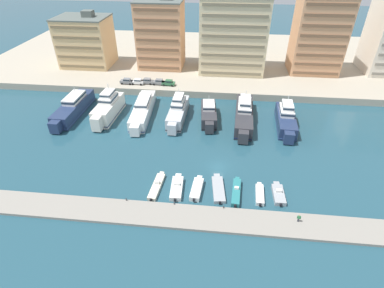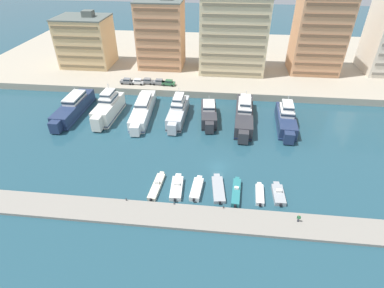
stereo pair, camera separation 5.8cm
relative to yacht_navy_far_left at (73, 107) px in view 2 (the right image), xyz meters
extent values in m
plane|color=#234C5B|center=(41.03, -19.51, -2.04)|extent=(400.00, 400.00, 0.00)
cube|color=#ADA38E|center=(41.03, 48.73, -0.96)|extent=(180.00, 70.00, 2.16)
cube|color=gray|center=(41.03, -34.58, -1.77)|extent=(120.00, 5.61, 0.54)
cube|color=navy|center=(0.00, 0.22, -0.32)|extent=(4.94, 18.60, 3.44)
cube|color=navy|center=(-0.18, -10.07, -0.24)|extent=(2.57, 2.35, 2.92)
cube|color=#334C7F|center=(0.00, 0.22, -1.44)|extent=(4.99, 18.78, 0.24)
cube|color=white|center=(0.03, 1.61, 2.16)|extent=(3.73, 7.84, 1.54)
cube|color=#233342|center=(0.03, 1.61, 2.32)|extent=(3.78, 7.92, 0.55)
cylinder|color=silver|center=(0.05, 2.78, 3.83)|extent=(0.16, 0.16, 1.80)
cube|color=navy|center=(0.18, 9.93, -1.10)|extent=(3.93, 0.97, 0.20)
cube|color=silver|center=(10.30, -0.25, 0.10)|extent=(5.11, 14.02, 4.29)
cube|color=silver|center=(9.92, -8.14, 0.21)|extent=(2.55, 2.34, 3.64)
cube|color=#192347|center=(10.30, -0.25, -1.29)|extent=(5.16, 14.16, 0.24)
cube|color=white|center=(10.35, 0.79, 3.02)|extent=(3.74, 5.96, 1.56)
cube|color=#233342|center=(10.35, 0.79, 3.18)|extent=(3.79, 6.02, 0.56)
cube|color=white|center=(10.35, 0.79, 4.41)|extent=(2.92, 4.65, 1.21)
cube|color=#233342|center=(10.35, 0.79, 4.53)|extent=(2.96, 4.70, 0.44)
cylinder|color=silver|center=(10.40, 1.66, 5.92)|extent=(0.16, 0.16, 1.80)
cube|color=silver|center=(10.66, 7.10, -0.86)|extent=(3.81, 1.08, 0.20)
cube|color=white|center=(19.41, 1.47, -0.52)|extent=(5.33, 19.81, 3.05)
cube|color=white|center=(20.02, -9.26, -0.44)|extent=(2.44, 2.24, 2.59)
cube|color=#334C7F|center=(19.41, 1.47, -1.51)|extent=(5.38, 20.01, 0.24)
cube|color=white|center=(19.33, 2.94, 1.67)|extent=(3.76, 8.41, 1.33)
cube|color=#233342|center=(19.33, 2.94, 1.81)|extent=(3.80, 8.49, 0.48)
cylinder|color=silver|center=(19.26, 4.17, 3.24)|extent=(0.16, 0.16, 1.80)
cube|color=white|center=(18.83, 11.71, -1.20)|extent=(3.64, 1.10, 0.20)
cube|color=silver|center=(29.37, 0.79, -0.37)|extent=(4.41, 15.39, 3.35)
cube|color=silver|center=(29.13, -7.75, -0.29)|extent=(2.24, 2.05, 2.85)
cube|color=black|center=(29.37, 0.79, -1.46)|extent=(4.45, 15.55, 0.24)
cube|color=white|center=(29.40, 1.93, 2.10)|extent=(3.28, 6.51, 1.58)
cube|color=#233342|center=(29.40, 1.93, 2.26)|extent=(3.33, 6.57, 0.57)
cube|color=white|center=(29.40, 1.93, 3.52)|extent=(2.56, 5.07, 1.25)
cube|color=#233342|center=(29.40, 1.93, 3.64)|extent=(2.59, 5.12, 0.45)
cylinder|color=silver|center=(29.43, 2.90, 5.04)|extent=(0.16, 0.16, 1.80)
cube|color=silver|center=(29.60, 8.88, -1.12)|extent=(3.41, 0.99, 0.20)
cube|color=#333338|center=(37.71, 0.86, -0.44)|extent=(4.98, 12.41, 3.20)
cube|color=#333338|center=(38.30, -6.07, -0.36)|extent=(2.34, 2.16, 2.72)
cube|color=black|center=(37.71, 0.86, -1.48)|extent=(5.03, 12.54, 0.24)
cube|color=white|center=(37.63, 1.76, 1.81)|extent=(3.51, 5.34, 1.30)
cube|color=#233342|center=(37.63, 1.76, 1.94)|extent=(3.55, 5.39, 0.47)
cylinder|color=silver|center=(37.56, 2.52, 3.36)|extent=(0.16, 0.16, 1.80)
cube|color=#333338|center=(37.15, 7.34, -1.16)|extent=(3.43, 1.19, 0.20)
cube|color=#333338|center=(47.18, 0.92, -0.34)|extent=(5.44, 19.57, 3.40)
cube|color=#333338|center=(46.62, -9.74, -0.26)|extent=(2.56, 2.35, 2.89)
cube|color=#192347|center=(47.18, 0.92, -1.45)|extent=(5.49, 19.76, 0.24)
cube|color=white|center=(47.25, 2.37, 2.01)|extent=(3.88, 8.30, 1.30)
cube|color=#233342|center=(47.25, 2.37, 2.14)|extent=(3.93, 8.38, 0.47)
cube|color=white|center=(47.25, 2.37, 3.31)|extent=(3.03, 6.47, 1.29)
cube|color=#233342|center=(47.25, 2.37, 3.43)|extent=(3.07, 6.54, 0.46)
cylinder|color=silver|center=(47.31, 3.59, 4.85)|extent=(0.16, 0.16, 1.80)
cube|color=#333338|center=(47.70, 11.04, -1.11)|extent=(3.82, 1.09, 0.20)
cube|color=navy|center=(57.93, -0.32, -0.43)|extent=(5.18, 15.19, 3.23)
cube|color=navy|center=(57.44, -8.76, -0.35)|extent=(2.50, 2.30, 2.75)
cube|color=#334C7F|center=(57.93, -0.32, -1.48)|extent=(5.23, 15.34, 0.24)
cube|color=white|center=(57.99, 0.80, 1.92)|extent=(3.73, 6.47, 1.47)
cube|color=#233342|center=(57.99, 0.80, 2.07)|extent=(3.78, 6.53, 0.53)
cube|color=white|center=(57.99, 0.80, 3.33)|extent=(2.91, 5.05, 1.34)
cube|color=#233342|center=(57.99, 0.80, 3.46)|extent=(2.94, 5.10, 0.48)
cylinder|color=silver|center=(58.05, 1.74, 4.90)|extent=(0.16, 0.16, 1.80)
cube|color=navy|center=(58.38, 7.60, -1.15)|extent=(3.72, 1.11, 0.20)
cube|color=beige|center=(29.13, -27.53, -1.67)|extent=(2.21, 7.45, 0.74)
cube|color=beige|center=(29.44, -23.54, -1.67)|extent=(0.96, 0.81, 0.63)
cube|color=silver|center=(29.17, -26.98, -1.01)|extent=(0.95, 0.67, 0.58)
cube|color=#283847|center=(29.19, -26.70, -0.92)|extent=(0.83, 0.14, 0.35)
cube|color=black|center=(28.83, -31.37, -1.52)|extent=(0.38, 0.31, 0.60)
cube|color=white|center=(33.19, -27.75, -1.54)|extent=(2.49, 6.32, 1.00)
cube|color=white|center=(33.02, -24.21, -1.54)|extent=(1.25, 1.04, 0.85)
cube|color=silver|center=(33.17, -27.28, -0.75)|extent=(1.23, 0.66, 0.59)
cube|color=#283847|center=(33.16, -27.00, -0.66)|extent=(1.10, 0.13, 0.35)
cube|color=black|center=(33.35, -31.03, -1.39)|extent=(0.37, 0.30, 0.60)
cube|color=white|center=(37.12, -27.67, -1.50)|extent=(2.37, 5.92, 1.10)
cube|color=white|center=(37.39, -24.41, -1.50)|extent=(1.11, 0.94, 0.93)
cube|color=black|center=(36.86, -30.73, -1.35)|extent=(0.38, 0.31, 0.60)
cube|color=#9EA3A8|center=(41.32, -27.08, -1.67)|extent=(2.97, 7.27, 0.75)
cube|color=#9EA3A8|center=(40.87, -23.13, -1.67)|extent=(1.30, 1.11, 0.64)
cube|color=black|center=(41.74, -30.77, -1.52)|extent=(0.39, 0.32, 0.60)
cube|color=teal|center=(44.75, -27.69, -1.53)|extent=(2.01, 7.16, 1.03)
cube|color=teal|center=(45.03, -23.86, -1.53)|extent=(0.87, 0.73, 0.87)
cube|color=silver|center=(44.79, -27.16, -0.81)|extent=(0.87, 0.66, 0.41)
cube|color=#283847|center=(44.81, -26.88, -0.75)|extent=(0.76, 0.13, 0.25)
cube|color=black|center=(44.49, -31.40, -1.38)|extent=(0.38, 0.31, 0.60)
cube|color=white|center=(49.22, -27.76, -1.61)|extent=(1.76, 5.26, 0.88)
cube|color=white|center=(49.36, -24.86, -1.61)|extent=(0.86, 0.72, 0.74)
cube|color=black|center=(49.09, -30.53, -1.46)|extent=(0.37, 0.30, 0.60)
cube|color=#9EA3A8|center=(52.80, -27.44, -1.58)|extent=(2.17, 5.16, 0.92)
cube|color=#9EA3A8|center=(52.75, -24.46, -1.58)|extent=(1.16, 0.96, 0.79)
cube|color=silver|center=(52.80, -27.05, -0.84)|extent=(1.15, 0.62, 0.56)
cube|color=#283847|center=(52.79, -26.77, -0.76)|extent=(1.04, 0.10, 0.33)
cube|color=black|center=(52.85, -30.18, -1.43)|extent=(0.37, 0.29, 0.60)
cube|color=slate|center=(10.28, 17.39, 0.84)|extent=(4.17, 1.87, 0.80)
cube|color=slate|center=(10.43, 17.38, 1.58)|extent=(2.16, 1.65, 0.68)
cube|color=#1E2833|center=(10.43, 17.38, 1.58)|extent=(2.12, 1.66, 0.37)
cylinder|color=black|center=(8.90, 16.60, 0.44)|extent=(0.65, 0.25, 0.64)
cylinder|color=black|center=(8.97, 18.29, 0.44)|extent=(0.65, 0.25, 0.64)
cylinder|color=black|center=(11.59, 16.48, 0.44)|extent=(0.65, 0.25, 0.64)
cylinder|color=black|center=(11.67, 18.18, 0.44)|extent=(0.65, 0.25, 0.64)
cube|color=white|center=(13.85, 17.43, 0.84)|extent=(4.17, 1.88, 0.80)
cube|color=white|center=(14.00, 17.42, 1.58)|extent=(2.17, 1.65, 0.68)
cube|color=#1E2833|center=(14.00, 17.42, 1.58)|extent=(2.12, 1.66, 0.37)
cylinder|color=black|center=(12.47, 16.64, 0.44)|extent=(0.65, 0.25, 0.64)
cylinder|color=black|center=(12.54, 18.34, 0.44)|extent=(0.65, 0.25, 0.64)
cylinder|color=black|center=(15.17, 16.52, 0.44)|extent=(0.65, 0.25, 0.64)
cylinder|color=black|center=(15.24, 18.22, 0.44)|extent=(0.65, 0.25, 0.64)
cube|color=slate|center=(16.74, 18.16, 0.84)|extent=(4.20, 1.97, 0.80)
cube|color=slate|center=(16.89, 18.15, 1.58)|extent=(2.20, 1.70, 0.68)
cube|color=#1E2833|center=(16.89, 18.15, 1.58)|extent=(2.16, 1.71, 0.37)
cylinder|color=black|center=(15.34, 17.40, 0.44)|extent=(0.65, 0.26, 0.64)
cylinder|color=black|center=(15.45, 19.10, 0.44)|extent=(0.65, 0.26, 0.64)
cylinder|color=black|center=(18.03, 17.22, 0.44)|extent=(0.65, 0.26, 0.64)
cylinder|color=black|center=(18.15, 18.92, 0.44)|extent=(0.65, 0.26, 0.64)
cube|color=slate|center=(20.66, 17.86, 0.84)|extent=(4.18, 1.91, 0.80)
cube|color=slate|center=(20.81, 17.85, 1.58)|extent=(2.18, 1.67, 0.68)
cube|color=#1E2833|center=(20.81, 17.85, 1.58)|extent=(2.14, 1.68, 0.37)
cylinder|color=black|center=(19.27, 17.08, 0.44)|extent=(0.65, 0.25, 0.64)
cylinder|color=black|center=(19.36, 18.78, 0.44)|extent=(0.65, 0.25, 0.64)
cylinder|color=black|center=(21.96, 16.94, 0.44)|extent=(0.65, 0.25, 0.64)
cylinder|color=black|center=(22.05, 18.64, 0.44)|extent=(0.65, 0.25, 0.64)
cube|color=#2D6642|center=(23.88, 17.54, 0.84)|extent=(4.20, 1.95, 0.80)
cube|color=#2D6642|center=(24.03, 17.53, 1.58)|extent=(2.19, 1.69, 0.68)
cube|color=#1E2833|center=(24.03, 17.53, 1.58)|extent=(2.15, 1.70, 0.37)
cylinder|color=black|center=(22.48, 16.78, 0.44)|extent=(0.65, 0.26, 0.64)
cylinder|color=black|center=(22.58, 18.47, 0.44)|extent=(0.65, 0.26, 0.64)
cylinder|color=black|center=(25.17, 16.61, 0.44)|extent=(0.65, 0.26, 0.64)
cylinder|color=black|center=(25.28, 18.31, 0.44)|extent=(0.65, 0.26, 0.64)
cube|color=#E0BC84|center=(-8.50, 33.86, 8.28)|extent=(17.37, 13.63, 16.33)
cube|color=#7B6748|center=(-8.50, 26.95, 1.75)|extent=(15.98, 0.24, 0.90)
cube|color=#7B6748|center=(-8.50, 26.95, 5.02)|extent=(15.98, 0.24, 0.90)
cube|color=#7B6748|center=(-8.50, 26.95, 8.28)|extent=(15.98, 0.24, 0.90)
cube|color=#7B6748|center=(-8.50, 26.95, 11.55)|extent=(15.98, 0.24, 0.90)
cube|color=#7B6748|center=(-8.50, 26.95, 14.81)|extent=(15.98, 0.24, 0.90)
cube|color=#56605B|center=(-8.50, 33.86, 16.65)|extent=(17.71, 13.90, 0.40)
cube|color=#56605B|center=(-5.89, 33.86, 17.85)|extent=(3.60, 3.20, 2.00)
cube|color=tan|center=(18.63, 35.15, 11.02)|extent=(15.48, 12.42, 21.82)
cube|color=brown|center=(18.63, 28.83, 1.68)|extent=(14.24, 0.24, 0.90)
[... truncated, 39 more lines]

